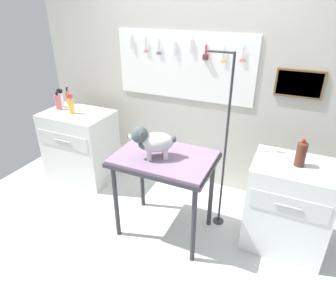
{
  "coord_description": "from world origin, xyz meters",
  "views": [
    {
      "loc": [
        1.05,
        -1.78,
        2.1
      ],
      "look_at": [
        0.12,
        0.27,
        0.98
      ],
      "focal_mm": 31.34,
      "sensor_mm": 36.0,
      "label": 1
    }
  ],
  "objects_px": {
    "counter_left": "(81,145)",
    "soda_bottle": "(301,154)",
    "grooming_arm": "(224,154)",
    "shampoo_bottle": "(68,97)",
    "grooming_table": "(164,165)",
    "dog": "(152,141)",
    "cabinet_right": "(287,206)"
  },
  "relations": [
    {
      "from": "counter_left",
      "to": "grooming_table",
      "type": "bearing_deg",
      "value": -18.95
    },
    {
      "from": "counter_left",
      "to": "shampoo_bottle",
      "type": "xyz_separation_m",
      "value": [
        -0.32,
        0.24,
        0.52
      ]
    },
    {
      "from": "dog",
      "to": "counter_left",
      "type": "height_order",
      "value": "dog"
    },
    {
      "from": "dog",
      "to": "cabinet_right",
      "type": "xyz_separation_m",
      "value": [
        1.15,
        0.36,
        -0.57
      ]
    },
    {
      "from": "shampoo_bottle",
      "to": "counter_left",
      "type": "bearing_deg",
      "value": -36.47
    },
    {
      "from": "shampoo_bottle",
      "to": "dog",
      "type": "bearing_deg",
      "value": -25.83
    },
    {
      "from": "cabinet_right",
      "to": "shampoo_bottle",
      "type": "bearing_deg",
      "value": 171.44
    },
    {
      "from": "dog",
      "to": "cabinet_right",
      "type": "relative_size",
      "value": 0.46
    },
    {
      "from": "grooming_table",
      "to": "grooming_arm",
      "type": "bearing_deg",
      "value": 35.9
    },
    {
      "from": "counter_left",
      "to": "soda_bottle",
      "type": "bearing_deg",
      "value": -4.27
    },
    {
      "from": "grooming_table",
      "to": "soda_bottle",
      "type": "distance_m",
      "value": 1.15
    },
    {
      "from": "grooming_table",
      "to": "soda_bottle",
      "type": "relative_size",
      "value": 3.7
    },
    {
      "from": "grooming_arm",
      "to": "cabinet_right",
      "type": "distance_m",
      "value": 0.72
    },
    {
      "from": "counter_left",
      "to": "cabinet_right",
      "type": "bearing_deg",
      "value": -4.22
    },
    {
      "from": "shampoo_bottle",
      "to": "soda_bottle",
      "type": "xyz_separation_m",
      "value": [
        2.78,
        -0.42,
        0.01
      ]
    },
    {
      "from": "counter_left",
      "to": "shampoo_bottle",
      "type": "bearing_deg",
      "value": 143.53
    },
    {
      "from": "grooming_arm",
      "to": "counter_left",
      "type": "height_order",
      "value": "grooming_arm"
    },
    {
      "from": "grooming_arm",
      "to": "soda_bottle",
      "type": "distance_m",
      "value": 0.65
    },
    {
      "from": "dog",
      "to": "cabinet_right",
      "type": "height_order",
      "value": "dog"
    },
    {
      "from": "grooming_table",
      "to": "counter_left",
      "type": "xyz_separation_m",
      "value": [
        -1.38,
        0.47,
        -0.31
      ]
    },
    {
      "from": "cabinet_right",
      "to": "shampoo_bottle",
      "type": "distance_m",
      "value": 2.85
    },
    {
      "from": "grooming_table",
      "to": "shampoo_bottle",
      "type": "xyz_separation_m",
      "value": [
        -1.7,
        0.71,
        0.21
      ]
    },
    {
      "from": "counter_left",
      "to": "cabinet_right",
      "type": "relative_size",
      "value": 1.02
    },
    {
      "from": "counter_left",
      "to": "grooming_arm",
      "type": "bearing_deg",
      "value": -4.48
    },
    {
      "from": "grooming_table",
      "to": "cabinet_right",
      "type": "height_order",
      "value": "cabinet_right"
    },
    {
      "from": "cabinet_right",
      "to": "shampoo_bottle",
      "type": "xyz_separation_m",
      "value": [
        -2.77,
        0.42,
        0.53
      ]
    },
    {
      "from": "grooming_table",
      "to": "counter_left",
      "type": "height_order",
      "value": "counter_left"
    },
    {
      "from": "dog",
      "to": "soda_bottle",
      "type": "relative_size",
      "value": 1.64
    },
    {
      "from": "soda_bottle",
      "to": "dog",
      "type": "bearing_deg",
      "value": -162.9
    },
    {
      "from": "grooming_table",
      "to": "soda_bottle",
      "type": "xyz_separation_m",
      "value": [
        1.09,
        0.29,
        0.22
      ]
    },
    {
      "from": "grooming_table",
      "to": "shampoo_bottle",
      "type": "height_order",
      "value": "shampoo_bottle"
    },
    {
      "from": "counter_left",
      "to": "soda_bottle",
      "type": "relative_size",
      "value": 3.63
    }
  ]
}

